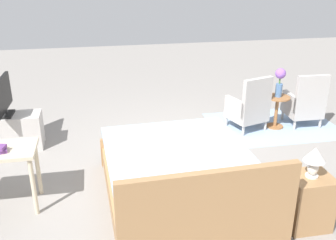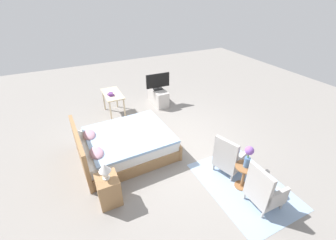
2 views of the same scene
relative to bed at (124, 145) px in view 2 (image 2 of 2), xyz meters
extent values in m
plane|color=gray|center=(-0.07, -1.02, -0.30)|extent=(16.00, 16.00, 0.00)
cube|color=#8EA8C6|center=(-2.04, -1.92, -0.29)|extent=(2.10, 1.50, 0.01)
cube|color=#997047|center=(0.00, -0.05, -0.16)|extent=(1.74, 2.20, 0.28)
cube|color=white|center=(0.00, -0.05, 0.10)|extent=(1.67, 2.11, 0.24)
cube|color=#93B2D6|center=(0.01, -0.13, 0.25)|extent=(1.71, 1.94, 0.06)
cube|color=#997047|center=(-0.04, 0.98, 0.18)|extent=(1.69, 0.14, 0.96)
cube|color=#997047|center=(0.04, -1.08, -0.10)|extent=(1.69, 0.12, 0.40)
ellipsoid|color=#B28499|center=(-0.40, 0.69, 0.29)|extent=(0.45, 0.30, 0.14)
ellipsoid|color=#B28499|center=(0.35, 0.71, 0.29)|extent=(0.45, 0.30, 0.14)
cylinder|color=#ADA8A3|center=(-2.78, -2.14, -0.21)|extent=(0.04, 0.04, 0.16)
cylinder|color=#ADA8A3|center=(-2.32, -2.15, -0.21)|extent=(0.04, 0.04, 0.16)
cylinder|color=#ADA8A3|center=(-2.77, -1.68, -0.21)|extent=(0.04, 0.04, 0.16)
cylinder|color=#ADA8A3|center=(-2.31, -1.69, -0.21)|extent=(0.04, 0.04, 0.16)
cube|color=#ADA8A3|center=(-2.55, -1.92, -0.07)|extent=(0.55, 0.55, 0.12)
cube|color=#A3B7CC|center=(-2.55, -1.92, 0.04)|extent=(0.50, 0.50, 0.10)
cube|color=#ADA8A3|center=(-2.54, -1.69, 0.31)|extent=(0.54, 0.09, 0.64)
cube|color=#ADA8A3|center=(-2.78, -1.91, 0.12)|extent=(0.08, 0.51, 0.26)
cube|color=#ADA8A3|center=(-2.31, -1.92, 0.12)|extent=(0.08, 0.51, 0.26)
cylinder|color=#ADA8A3|center=(-1.69, -2.20, -0.21)|extent=(0.04, 0.04, 0.16)
cylinder|color=#ADA8A3|center=(-1.25, -2.06, -0.21)|extent=(0.04, 0.04, 0.16)
cylinder|color=#ADA8A3|center=(-1.83, -1.77, -0.21)|extent=(0.04, 0.04, 0.16)
cylinder|color=#ADA8A3|center=(-1.39, -1.63, -0.21)|extent=(0.04, 0.04, 0.16)
cube|color=#ADA8A3|center=(-1.54, -1.92, -0.07)|extent=(0.68, 0.68, 0.12)
cube|color=#A3B7CC|center=(-1.54, -1.92, 0.04)|extent=(0.62, 0.62, 0.10)
cube|color=#ADA8A3|center=(-1.61, -1.70, 0.31)|extent=(0.54, 0.24, 0.64)
cube|color=#ADA8A3|center=(-1.76, -1.99, 0.12)|extent=(0.22, 0.51, 0.26)
cube|color=#ADA8A3|center=(-1.32, -1.84, 0.12)|extent=(0.22, 0.51, 0.26)
cylinder|color=#936038|center=(-2.04, -1.85, -0.29)|extent=(0.28, 0.28, 0.03)
cylinder|color=#936038|center=(-2.04, -1.85, -0.02)|extent=(0.06, 0.06, 0.50)
cylinder|color=#936038|center=(-2.04, -1.85, 0.24)|extent=(0.40, 0.40, 0.02)
cylinder|color=#4C709E|center=(-2.04, -1.85, 0.36)|extent=(0.11, 0.11, 0.22)
cylinder|color=#477538|center=(-2.04, -1.85, 0.52)|extent=(0.02, 0.02, 0.10)
sphere|color=#8956B7|center=(-2.04, -1.85, 0.64)|extent=(0.17, 0.17, 0.17)
cube|color=#997047|center=(-1.21, 0.67, 0.00)|extent=(0.44, 0.40, 0.60)
cube|color=brown|center=(-1.21, 0.46, 0.12)|extent=(0.37, 0.01, 0.09)
cylinder|color=silver|center=(-1.21, 0.67, 0.31)|extent=(0.13, 0.13, 0.02)
ellipsoid|color=silver|center=(-1.21, 0.67, 0.40)|extent=(0.11, 0.11, 0.16)
cone|color=silver|center=(-1.21, 0.67, 0.55)|extent=(0.22, 0.22, 0.15)
cube|color=#B7B2AD|center=(2.21, -1.87, -0.03)|extent=(0.96, 0.40, 0.53)
cube|color=black|center=(2.21, -1.87, 0.25)|extent=(0.21, 0.33, 0.03)
cylinder|color=black|center=(2.21, -1.87, 0.29)|extent=(0.04, 0.04, 0.05)
cube|color=black|center=(2.21, -1.87, 0.55)|extent=(0.08, 0.82, 0.47)
cube|color=black|center=(2.24, -1.87, 0.55)|extent=(0.04, 0.76, 0.43)
cylinder|color=beige|center=(1.64, -0.50, 0.05)|extent=(0.05, 0.05, 0.69)
cylinder|color=beige|center=(2.58, -0.50, 0.05)|extent=(0.05, 0.05, 0.69)
cylinder|color=beige|center=(1.64, -0.08, 0.05)|extent=(0.05, 0.05, 0.69)
cylinder|color=beige|center=(2.58, -0.08, 0.05)|extent=(0.05, 0.05, 0.69)
cube|color=beige|center=(2.11, -0.29, 0.42)|extent=(1.04, 0.52, 0.04)
cube|color=#66387A|center=(1.98, -0.22, 0.46)|extent=(0.23, 0.19, 0.04)
cube|color=#66387A|center=(1.98, -0.22, 0.49)|extent=(0.20, 0.16, 0.04)
camera|label=1|loc=(0.88, 3.81, 2.37)|focal=42.00mm
camera|label=2|loc=(-4.33, 0.95, 3.28)|focal=24.00mm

